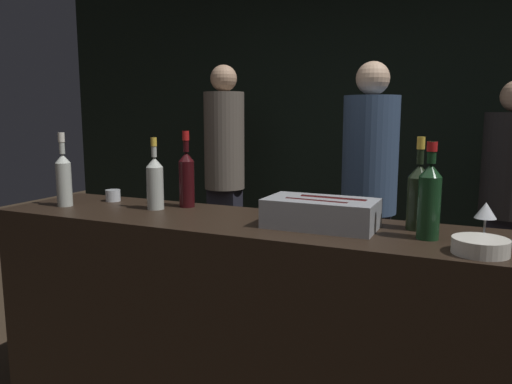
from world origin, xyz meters
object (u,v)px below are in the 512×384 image
object	(u,v)px
champagne_bottle	(418,194)
red_wine_bottle_burgundy	(429,198)
ice_bin_with_bottles	(322,212)
person_blond_tee	(509,192)
white_wine_bottle	(64,177)
bowl_white	(480,246)
rose_wine_bottle	(155,181)
person_grey_polo	(369,186)
wine_glass	(486,212)
red_wine_bottle_tall	(187,176)
candle_votive	(113,195)
person_in_hoodie	(224,166)

from	to	relation	value
champagne_bottle	red_wine_bottle_burgundy	world-z (taller)	champagne_bottle
ice_bin_with_bottles	person_blond_tee	world-z (taller)	person_blond_tee
person_blond_tee	white_wine_bottle	bearing A→B (deg)	-166.09
bowl_white	rose_wine_bottle	bearing A→B (deg)	171.81
person_grey_polo	person_blond_tee	bearing A→B (deg)	22.39
wine_glass	ice_bin_with_bottles	bearing A→B (deg)	-175.56
red_wine_bottle_tall	champagne_bottle	world-z (taller)	red_wine_bottle_tall
bowl_white	candle_votive	xyz separation A→B (m)	(-1.74, 0.29, 0.00)
person_blond_tee	champagne_bottle	bearing A→B (deg)	-132.68
red_wine_bottle_tall	red_wine_bottle_burgundy	bearing A→B (deg)	-8.98
candle_votive	person_grey_polo	bearing A→B (deg)	47.59
red_wine_bottle_tall	red_wine_bottle_burgundy	world-z (taller)	red_wine_bottle_tall
bowl_white	person_grey_polo	bearing A→B (deg)	114.18
wine_glass	red_wine_bottle_tall	bearing A→B (deg)	175.09
white_wine_bottle	person_in_hoodie	size ratio (longest dim) A/B	0.20
red_wine_bottle_tall	person_grey_polo	distance (m)	1.33
person_in_hoodie	rose_wine_bottle	bearing A→B (deg)	117.58
candle_votive	champagne_bottle	xyz separation A→B (m)	(1.51, -0.02, 0.11)
champagne_bottle	person_blond_tee	xyz separation A→B (m)	(0.40, 1.75, -0.22)
red_wine_bottle_burgundy	champagne_bottle	bearing A→B (deg)	110.74
bowl_white	person_blond_tee	size ratio (longest dim) A/B	0.11
rose_wine_bottle	red_wine_bottle_burgundy	bearing A→B (deg)	-3.03
wine_glass	person_blond_tee	world-z (taller)	person_blond_tee
ice_bin_with_bottles	person_in_hoodie	size ratio (longest dim) A/B	0.24
bowl_white	person_grey_polo	size ratio (longest dim) A/B	0.10
red_wine_bottle_burgundy	person_blond_tee	bearing A→B (deg)	79.49
ice_bin_with_bottles	red_wine_bottle_burgundy	bearing A→B (deg)	-2.79
red_wine_bottle_tall	ice_bin_with_bottles	bearing A→B (deg)	-12.35
red_wine_bottle_tall	champagne_bottle	distance (m)	1.08
ice_bin_with_bottles	wine_glass	world-z (taller)	wine_glass
person_blond_tee	red_wine_bottle_burgundy	bearing A→B (deg)	-130.22
bowl_white	white_wine_bottle	bearing A→B (deg)	177.33
person_in_hoodie	red_wine_bottle_tall	bearing A→B (deg)	122.23
rose_wine_bottle	person_grey_polo	size ratio (longest dim) A/B	0.19
rose_wine_bottle	person_blond_tee	world-z (taller)	person_blond_tee
bowl_white	person_blond_tee	xyz separation A→B (m)	(0.17, 2.03, -0.11)
red_wine_bottle_burgundy	person_in_hoodie	size ratio (longest dim) A/B	0.19
red_wine_bottle_burgundy	person_grey_polo	distance (m)	1.43
rose_wine_bottle	red_wine_bottle_tall	bearing A→B (deg)	47.57
white_wine_bottle	champagne_bottle	bearing A→B (deg)	6.63
ice_bin_with_bottles	bowl_white	distance (m)	0.60
red_wine_bottle_burgundy	person_in_hoodie	world-z (taller)	person_in_hoodie
white_wine_bottle	rose_wine_bottle	size ratio (longest dim) A/B	1.06
ice_bin_with_bottles	person_grey_polo	size ratio (longest dim) A/B	0.25
ice_bin_with_bottles	person_blond_tee	size ratio (longest dim) A/B	0.26
ice_bin_with_bottles	bowl_white	size ratio (longest dim) A/B	2.44
ice_bin_with_bottles	champagne_bottle	bearing A→B (deg)	18.80
person_grey_polo	red_wine_bottle_burgundy	bearing A→B (deg)	-81.16
candle_votive	white_wine_bottle	bearing A→B (deg)	-120.68
bowl_white	candle_votive	bearing A→B (deg)	170.45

